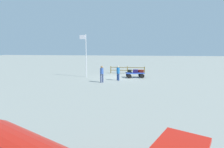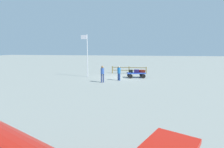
# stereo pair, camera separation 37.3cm
# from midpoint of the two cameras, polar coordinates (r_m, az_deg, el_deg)

# --- Properties ---
(ground_plane) EXTENTS (120.00, 120.00, 0.00)m
(ground_plane) POSITION_cam_midpoint_polar(r_m,az_deg,el_deg) (22.49, 2.78, -1.08)
(ground_plane) COLOR gray
(luggage_cart) EXTENTS (2.34, 1.48, 0.61)m
(luggage_cart) POSITION_cam_midpoint_polar(r_m,az_deg,el_deg) (22.46, 7.87, -0.01)
(luggage_cart) COLOR blue
(luggage_cart) RESTS_ON ground
(suitcase_olive) EXTENTS (0.60, 0.38, 0.39)m
(suitcase_olive) POSITION_cam_midpoint_polar(r_m,az_deg,el_deg) (22.21, 8.05, 0.83)
(suitcase_olive) COLOR #211751
(suitcase_olive) RESTS_ON luggage_cart
(suitcase_grey) EXTENTS (0.60, 0.42, 0.33)m
(suitcase_grey) POSITION_cam_midpoint_polar(r_m,az_deg,el_deg) (22.66, 9.90, 0.85)
(suitcase_grey) COLOR maroon
(suitcase_grey) RESTS_ON luggage_cart
(suitcase_maroon) EXTENTS (0.47, 0.35, 0.32)m
(suitcase_maroon) POSITION_cam_midpoint_polar(r_m,az_deg,el_deg) (22.56, 6.27, 0.89)
(suitcase_maroon) COLOR black
(suitcase_maroon) RESTS_ON luggage_cart
(suitcase_dark) EXTENTS (0.63, 0.39, 0.29)m
(suitcase_dark) POSITION_cam_midpoint_polar(r_m,az_deg,el_deg) (22.80, 8.75, 0.88)
(suitcase_dark) COLOR maroon
(suitcase_dark) RESTS_ON luggage_cart
(worker_lead) EXTENTS (0.47, 0.47, 1.75)m
(worker_lead) POSITION_cam_midpoint_polar(r_m,az_deg,el_deg) (19.18, -2.42, 0.46)
(worker_lead) COLOR navy
(worker_lead) RESTS_ON ground
(worker_trailing) EXTENTS (0.49, 0.49, 1.62)m
(worker_trailing) POSITION_cam_midpoint_polar(r_m,az_deg,el_deg) (20.35, 2.68, 0.62)
(worker_trailing) COLOR navy
(worker_trailing) RESTS_ON ground
(flagpole) EXTENTS (0.82, 0.12, 5.19)m
(flagpole) POSITION_cam_midpoint_polar(r_m,az_deg,el_deg) (22.85, -7.31, 6.49)
(flagpole) COLOR silver
(flagpole) RESTS_ON ground
(wooden_fence) EXTENTS (4.82, 0.18, 0.99)m
(wooden_fence) POSITION_cam_midpoint_polar(r_m,az_deg,el_deg) (25.88, 5.68, 1.42)
(wooden_fence) COLOR brown
(wooden_fence) RESTS_ON ground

